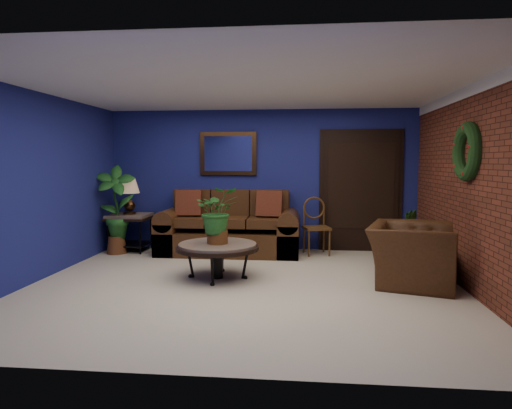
# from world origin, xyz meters

# --- Properties ---
(floor) EXTENTS (5.50, 5.50, 0.00)m
(floor) POSITION_xyz_m (0.00, 0.00, 0.00)
(floor) COLOR beige
(floor) RESTS_ON ground
(wall_back) EXTENTS (5.50, 0.04, 2.50)m
(wall_back) POSITION_xyz_m (0.00, 2.50, 1.25)
(wall_back) COLOR navy
(wall_back) RESTS_ON ground
(wall_left) EXTENTS (0.04, 5.00, 2.50)m
(wall_left) POSITION_xyz_m (-2.75, 0.00, 1.25)
(wall_left) COLOR navy
(wall_left) RESTS_ON ground
(wall_right_brick) EXTENTS (0.04, 5.00, 2.50)m
(wall_right_brick) POSITION_xyz_m (2.75, 0.00, 1.25)
(wall_right_brick) COLOR maroon
(wall_right_brick) RESTS_ON ground
(ceiling) EXTENTS (5.50, 5.00, 0.02)m
(ceiling) POSITION_xyz_m (0.00, 0.00, 2.50)
(ceiling) COLOR white
(ceiling) RESTS_ON wall_back
(crown_molding) EXTENTS (0.03, 5.00, 0.14)m
(crown_molding) POSITION_xyz_m (2.72, 0.00, 2.43)
(crown_molding) COLOR white
(crown_molding) RESTS_ON wall_right_brick
(wall_mirror) EXTENTS (1.02, 0.06, 0.77)m
(wall_mirror) POSITION_xyz_m (-0.60, 2.46, 1.72)
(wall_mirror) COLOR #412914
(wall_mirror) RESTS_ON wall_back
(closet_door) EXTENTS (1.44, 0.06, 2.18)m
(closet_door) POSITION_xyz_m (1.75, 2.47, 1.05)
(closet_door) COLOR black
(closet_door) RESTS_ON wall_back
(wreath) EXTENTS (0.16, 0.72, 0.72)m
(wreath) POSITION_xyz_m (2.69, 0.05, 1.70)
(wreath) COLOR black
(wreath) RESTS_ON wall_right_brick
(sofa) EXTENTS (2.40, 1.04, 1.08)m
(sofa) POSITION_xyz_m (-0.52, 2.09, 0.35)
(sofa) COLOR #452613
(sofa) RESTS_ON ground
(coffee_table) EXTENTS (1.12, 1.12, 0.48)m
(coffee_table) POSITION_xyz_m (-0.41, 0.32, 0.42)
(coffee_table) COLOR #58544D
(coffee_table) RESTS_ON ground
(end_table) EXTENTS (0.71, 0.71, 0.65)m
(end_table) POSITION_xyz_m (-2.30, 2.05, 0.50)
(end_table) COLOR #58544D
(end_table) RESTS_ON ground
(table_lamp) EXTENTS (0.37, 0.37, 0.61)m
(table_lamp) POSITION_xyz_m (-2.30, 2.05, 1.05)
(table_lamp) COLOR #412914
(table_lamp) RESTS_ON end_table
(side_chair) EXTENTS (0.50, 0.50, 0.97)m
(side_chair) POSITION_xyz_m (0.96, 2.12, 0.55)
(side_chair) COLOR #593819
(side_chair) RESTS_ON ground
(armchair) EXTENTS (1.34, 1.44, 0.77)m
(armchair) POSITION_xyz_m (2.15, 0.31, 0.39)
(armchair) COLOR #452613
(armchair) RESTS_ON ground
(coffee_plant) EXTENTS (0.69, 0.64, 0.76)m
(coffee_plant) POSITION_xyz_m (-0.41, 0.32, 0.90)
(coffee_plant) COLOR brown
(coffee_plant) RESTS_ON coffee_table
(floor_plant) EXTENTS (0.40, 0.33, 0.84)m
(floor_plant) POSITION_xyz_m (2.35, 1.64, 0.44)
(floor_plant) COLOR brown
(floor_plant) RESTS_ON ground
(tall_plant) EXTENTS (0.76, 0.61, 1.52)m
(tall_plant) POSITION_xyz_m (-2.45, 1.80, 0.83)
(tall_plant) COLOR brown
(tall_plant) RESTS_ON ground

